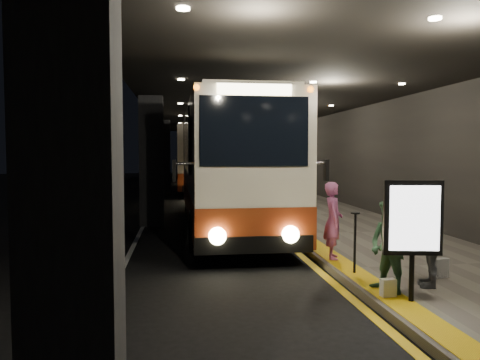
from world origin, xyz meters
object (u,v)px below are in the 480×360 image
passenger_boarding (333,220)px  stanchion_post (355,243)px  passenger_waiting_green (390,246)px  passenger_waiting_grey (430,243)px  coach_third (194,160)px  coach_main (225,171)px  bag_polka (440,268)px  info_sign (413,220)px  coach_second (201,161)px  bag_plain (388,288)px

passenger_boarding → stanchion_post: 1.29m
passenger_waiting_green → stanchion_post: bearing=156.6°
passenger_boarding → passenger_waiting_grey: (0.99, -2.29, -0.08)m
coach_third → passenger_waiting_grey: bearing=-84.7°
stanchion_post → coach_main: bearing=104.4°
passenger_waiting_green → bag_polka: 1.68m
passenger_waiting_green → passenger_waiting_grey: size_ratio=1.01×
coach_main → stanchion_post: coach_main is taller
passenger_boarding → info_sign: 3.10m
coach_second → coach_third: bearing=92.1°
coach_third → passenger_boarding: bearing=-86.0°
coach_main → passenger_waiting_grey: bearing=-71.6°
coach_main → bag_plain: 8.99m
info_sign → bag_plain: bearing=141.7°
passenger_waiting_green → info_sign: 0.74m
passenger_boarding → bag_polka: passenger_boarding is taller
bag_plain → passenger_waiting_green: bearing=59.7°
coach_main → coach_second: (-0.12, 15.28, 0.03)m
coach_main → passenger_waiting_grey: (2.81, -8.18, -0.96)m
coach_second → info_sign: coach_second is taller
bag_polka → passenger_waiting_grey: bearing=-134.4°
passenger_waiting_grey → info_sign: (-0.73, -0.76, 0.52)m
bag_polka → bag_plain: 1.80m
passenger_boarding → bag_plain: passenger_boarding is taller
coach_main → bag_plain: coach_main is taller
coach_main → passenger_boarding: 6.22m
coach_main → passenger_waiting_green: (1.95, -8.43, -0.95)m
coach_third → bag_plain: 36.87m
info_sign → stanchion_post: 1.94m
coach_main → passenger_waiting_grey: coach_main is taller
passenger_waiting_grey → bag_polka: bearing=154.0°
coach_second → bag_polka: size_ratio=35.15×
coach_main → passenger_waiting_grey: size_ratio=8.13×
coach_second → coach_main: bearing=-87.6°
coach_main → passenger_waiting_green: size_ratio=8.07×
passenger_boarding → info_sign: (0.26, -3.05, 0.45)m
bag_polka → stanchion_post: 1.62m
passenger_boarding → coach_main: bearing=30.3°
coach_main → stanchion_post: bearing=-76.2°
passenger_waiting_grey → stanchion_post: size_ratio=1.31×
coach_main → coach_second: 15.28m
stanchion_post → coach_second: bearing=95.0°
coach_main → bag_plain: size_ratio=42.45×
coach_main → passenger_waiting_grey: 8.70m
coach_third → passenger_waiting_grey: (2.97, -36.31, -0.82)m
bag_plain → stanchion_post: (0.01, 1.51, 0.44)m
bag_polka → stanchion_post: size_ratio=0.31×
passenger_waiting_green → bag_plain: 0.69m
coach_second → passenger_waiting_grey: coach_second is taller
coach_third → info_sign: size_ratio=6.02×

